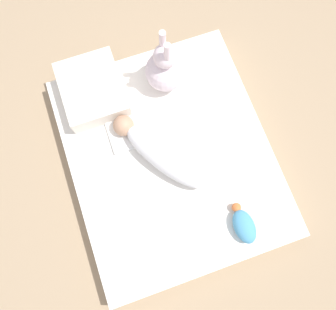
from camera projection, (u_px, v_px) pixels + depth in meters
ground_plane at (170, 160)px, 1.85m from camera, size 12.00×12.00×0.00m
bed_mattress at (170, 157)px, 1.79m from camera, size 1.25×1.04×0.12m
burp_cloth at (124, 128)px, 1.76m from camera, size 0.25×0.18×0.02m
swaddled_baby at (161, 153)px, 1.67m from camera, size 0.54×0.41×0.14m
pillow at (93, 90)px, 1.76m from camera, size 0.38×0.32×0.12m
bunny_plush at (165, 69)px, 1.71m from camera, size 0.21×0.21×0.40m
turtle_plush at (244, 225)px, 1.60m from camera, size 0.21×0.10×0.08m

